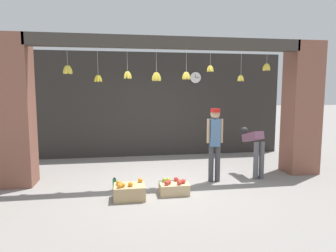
# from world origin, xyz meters

# --- Properties ---
(ground_plane) EXTENTS (60.00, 60.00, 0.00)m
(ground_plane) POSITION_xyz_m (0.00, 0.00, 0.00)
(ground_plane) COLOR gray
(shop_back_wall) EXTENTS (7.58, 0.12, 3.02)m
(shop_back_wall) POSITION_xyz_m (0.00, 2.67, 1.51)
(shop_back_wall) COLOR #2D2B28
(shop_back_wall) RESTS_ON ground_plane
(shop_pillar_left) EXTENTS (0.70, 0.60, 3.02)m
(shop_pillar_left) POSITION_xyz_m (-3.14, 0.30, 1.51)
(shop_pillar_left) COLOR brown
(shop_pillar_left) RESTS_ON ground_plane
(shop_pillar_right) EXTENTS (0.70, 0.60, 3.02)m
(shop_pillar_right) POSITION_xyz_m (3.14, 0.30, 1.51)
(shop_pillar_right) COLOR brown
(shop_pillar_right) RESTS_ON ground_plane
(storefront_awning) EXTENTS (5.68, 0.26, 0.94)m
(storefront_awning) POSITION_xyz_m (-0.00, 0.12, 2.85)
(storefront_awning) COLOR #3D3833
(shopkeeper) EXTENTS (0.34, 0.26, 1.56)m
(shopkeeper) POSITION_xyz_m (0.91, -0.12, 0.90)
(shopkeeper) COLOR #424247
(shopkeeper) RESTS_ON ground_plane
(worker_stooping) EXTENTS (0.30, 0.82, 1.07)m
(worker_stooping) POSITION_xyz_m (1.91, 0.14, 0.71)
(worker_stooping) COLOR #56565B
(worker_stooping) RESTS_ON ground_plane
(fruit_crate_oranges) EXTENTS (0.55, 0.43, 0.34)m
(fruit_crate_oranges) POSITION_xyz_m (-0.90, -0.88, 0.14)
(fruit_crate_oranges) COLOR tan
(fruit_crate_oranges) RESTS_ON ground_plane
(fruit_crate_apples) EXTENTS (0.53, 0.39, 0.29)m
(fruit_crate_apples) POSITION_xyz_m (-0.07, -0.75, 0.12)
(fruit_crate_apples) COLOR tan
(fruit_crate_apples) RESTS_ON ground_plane
(water_bottle) EXTENTS (0.07, 0.07, 0.24)m
(water_bottle) POSITION_xyz_m (-1.17, -0.34, 0.11)
(water_bottle) COLOR #38934C
(water_bottle) RESTS_ON ground_plane
(wall_clock) EXTENTS (0.34, 0.03, 0.34)m
(wall_clock) POSITION_xyz_m (1.18, 2.60, 2.31)
(wall_clock) COLOR black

